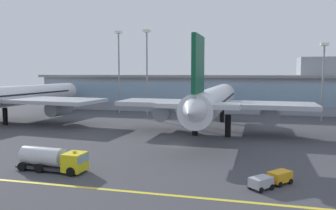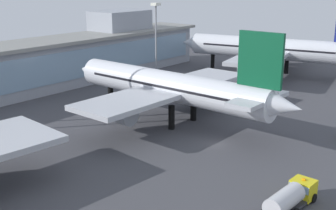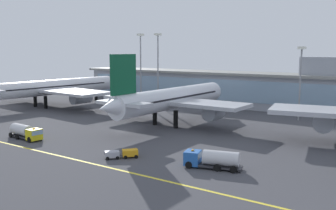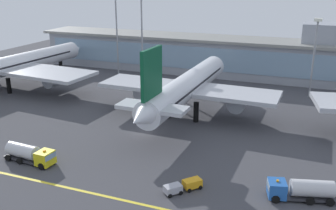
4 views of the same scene
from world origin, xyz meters
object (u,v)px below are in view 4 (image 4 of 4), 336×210
(apron_light_mast_east, at_px, (142,26))
(apron_light_mast_west, at_px, (315,45))
(baggage_tug_near, at_px, (31,154))
(airliner_near_left, at_px, (9,66))
(apron_light_mast_centre, at_px, (116,23))
(service_truck_far, at_px, (183,186))
(fuel_tanker_truck, at_px, (299,189))
(airliner_near_right, at_px, (187,87))

(apron_light_mast_east, bearing_deg, apron_light_mast_west, 0.85)
(baggage_tug_near, bearing_deg, airliner_near_left, 139.55)
(baggage_tug_near, distance_m, apron_light_mast_centre, 59.79)
(airliner_near_left, bearing_deg, apron_light_mast_west, -69.09)
(apron_light_mast_west, bearing_deg, apron_light_mast_east, -179.15)
(apron_light_mast_west, xyz_separation_m, apron_light_mast_centre, (-54.94, 2.26, 2.62))
(baggage_tug_near, height_order, service_truck_far, baggage_tug_near)
(fuel_tanker_truck, bearing_deg, baggage_tug_near, -9.12)
(airliner_near_right, relative_size, apron_light_mast_east, 2.07)
(apron_light_mast_centre, bearing_deg, apron_light_mast_west, -2.36)
(fuel_tanker_truck, relative_size, service_truck_far, 1.80)
(baggage_tug_near, bearing_deg, service_truck_far, 5.03)
(airliner_near_right, distance_m, service_truck_far, 31.59)
(apron_light_mast_centre, bearing_deg, fuel_tanker_truck, -43.21)
(fuel_tanker_truck, xyz_separation_m, apron_light_mast_east, (-45.82, 49.05, 14.04))
(service_truck_far, xyz_separation_m, apron_light_mast_west, (14.83, 53.39, 12.25))
(airliner_near_left, bearing_deg, service_truck_far, -113.11)
(apron_light_mast_centre, bearing_deg, service_truck_far, -54.21)
(baggage_tug_near, distance_m, service_truck_far, 25.86)
(airliner_near_left, xyz_separation_m, baggage_tug_near, (34.18, -33.01, -4.59))
(baggage_tug_near, relative_size, apron_light_mast_west, 0.47)
(airliner_near_left, distance_m, fuel_tanker_truck, 80.65)
(airliner_near_right, xyz_separation_m, apron_light_mast_east, (-21.08, 23.13, 9.13))
(airliner_near_right, relative_size, fuel_tanker_truck, 5.27)
(apron_light_mast_east, bearing_deg, baggage_tug_near, -84.90)
(airliner_near_right, xyz_separation_m, apron_light_mast_centre, (-30.59, 26.06, 9.24))
(airliner_near_left, relative_size, fuel_tanker_truck, 6.23)
(airliner_near_left, bearing_deg, airliner_near_right, -87.92)
(apron_light_mast_west, bearing_deg, airliner_near_left, -164.30)
(airliner_near_left, distance_m, airliner_near_right, 50.57)
(airliner_near_left, height_order, airliner_near_right, airliner_near_right)
(airliner_near_right, bearing_deg, service_truck_far, -160.83)
(baggage_tug_near, distance_m, apron_light_mast_west, 68.62)
(baggage_tug_near, height_order, apron_light_mast_east, apron_light_mast_east)
(service_truck_far, bearing_deg, fuel_tanker_truck, -34.80)
(baggage_tug_near, relative_size, service_truck_far, 1.77)
(apron_light_mast_east, bearing_deg, airliner_near_right, -47.65)
(airliner_near_right, distance_m, apron_light_mast_west, 34.69)
(baggage_tug_near, height_order, apron_light_mast_centre, apron_light_mast_centre)
(service_truck_far, relative_size, apron_light_mast_west, 0.27)
(fuel_tanker_truck, bearing_deg, airliner_near_left, -36.01)
(airliner_near_left, height_order, apron_light_mast_centre, apron_light_mast_centre)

